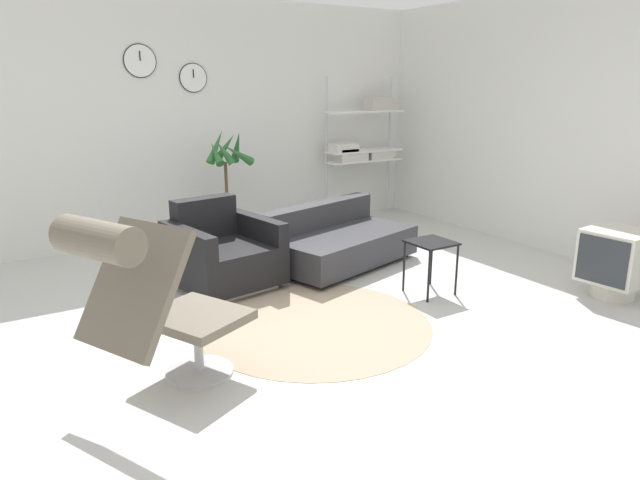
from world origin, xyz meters
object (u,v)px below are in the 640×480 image
Objects in this scene: crt_television at (616,260)px; potted_plant at (228,198)px; couch_low at (337,243)px; shelf_unit at (365,139)px; armchair_red at (222,256)px; side_table at (431,249)px; lounge_chair at (147,288)px.

crt_television is 0.46× the size of potted_plant.
shelf_unit is (1.45, 1.54, 0.88)m from couch_low.
armchair_red is 1.43m from potted_plant.
crt_television is 0.32× the size of shelf_unit.
couch_low is 1.28× the size of potted_plant.
side_table is 0.36× the size of potted_plant.
armchair_red is 1.28m from couch_low.
couch_low is 1.20m from side_table.
lounge_chair is 0.61× the size of shelf_unit.
shelf_unit is (1.22, 2.70, 0.69)m from side_table.
armchair_red reaches higher than crt_television.
crt_television reaches higher than couch_low.
lounge_chair is 1.18× the size of armchair_red.
shelf_unit reaches higher than couch_low.
lounge_chair is at bearing -169.62° from side_table.
side_table is 1.61m from crt_television.
armchair_red is at bearing 120.53° from lounge_chair.
potted_plant is 0.70× the size of shelf_unit.
crt_television is (1.55, -2.08, 0.11)m from couch_low.
armchair_red is 1.90m from side_table.
potted_plant is (-2.23, 3.35, 0.22)m from crt_television.
lounge_chair is at bearing 46.89° from armchair_red.
armchair_red is 0.73× the size of potted_plant.
lounge_chair is at bearing -120.43° from potted_plant.
side_table is (0.23, -1.16, 0.19)m from couch_low.
couch_low reaches higher than side_table.
couch_low is at bearing 171.18° from armchair_red.
lounge_chair is 1.90× the size of crt_television.
potted_plant reaches higher than side_table.
shelf_unit is at bearing 104.33° from lounge_chair.
couch_low is at bearing -61.90° from potted_plant.
armchair_red is 3.51m from crt_television.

